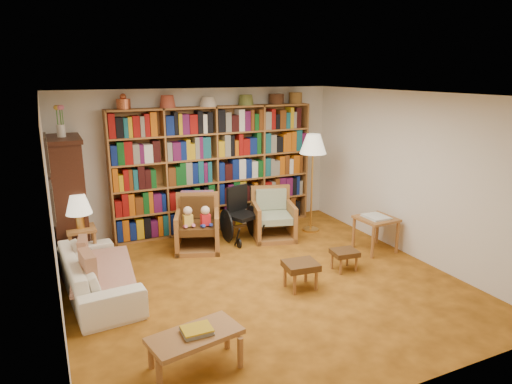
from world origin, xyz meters
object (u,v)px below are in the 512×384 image
footstool_b (345,254)px  side_table_lamp (82,238)px  footstool_a (301,267)px  armchair_sage (271,218)px  sofa (98,273)px  coffee_table (195,338)px  armchair_leather (196,226)px  floor_lamp (313,148)px  side_table_papers (376,222)px  wheelchair (240,216)px

footstool_b → side_table_lamp: bearing=153.0°
footstool_a → footstool_b: bearing=14.8°
armchair_sage → footstool_b: 1.72m
sofa → footstool_b: sofa is taller
footstool_b → coffee_table: bearing=-154.5°
coffee_table → armchair_sage: bearing=52.0°
armchair_leather → side_table_lamp: bearing=-179.3°
side_table_lamp → coffee_table: size_ratio=0.63×
armchair_sage → floor_lamp: (0.78, -0.03, 1.17)m
footstool_a → coffee_table: 2.04m
sofa → side_table_lamp: 1.00m
sofa → armchair_sage: size_ratio=2.16×
sofa → footstool_b: (3.28, -0.74, -0.03)m
footstool_b → side_table_papers: bearing=25.2°
floor_lamp → footstool_b: size_ratio=4.44×
wheelchair → floor_lamp: 1.71m
armchair_leather → footstool_a: (0.80, -1.97, -0.06)m
armchair_leather → wheelchair: wheelchair is taller
coffee_table → armchair_leather: bearing=72.2°
armchair_leather → sofa: bearing=-148.3°
sofa → footstool_b: 3.37m
sofa → wheelchair: bearing=-71.1°
floor_lamp → side_table_lamp: bearing=179.0°
side_table_papers → sofa: bearing=175.6°
side_table_lamp → floor_lamp: floor_lamp is taller
sofa → footstool_a: size_ratio=4.06×
sofa → floor_lamp: bearing=-80.7°
sofa → side_table_lamp: size_ratio=3.20×
side_table_papers → coffee_table: bearing=-154.6°
floor_lamp → side_table_papers: bearing=-70.8°
floor_lamp → side_table_papers: 1.67m
side_table_papers → footstool_a: side_table_papers is taller
wheelchair → side_table_papers: (1.75, -1.37, 0.05)m
armchair_leather → coffee_table: 3.15m
armchair_sage → side_table_papers: armchair_sage is taller
armchair_leather → coffee_table: (-0.96, -2.99, -0.04)m
side_table_lamp → side_table_papers: bearing=-17.0°
footstool_b → footstool_a: bearing=-165.2°
footstool_a → footstool_b: 0.89m
armchair_leather → armchair_sage: armchair_leather is taller
footstool_b → floor_lamp: bearing=74.6°
wheelchair → footstool_a: size_ratio=1.95×
armchair_leather → side_table_papers: armchair_leather is taller
armchair_leather → side_table_papers: size_ratio=1.60×
sofa → floor_lamp: size_ratio=1.09×
armchair_sage → footstool_b: armchair_sage is taller
armchair_sage → footstool_a: (-0.53, -1.91, -0.03)m
wheelchair → footstool_b: (0.86, -1.79, -0.17)m
floor_lamp → footstool_a: 2.59m
sofa → side_table_papers: (4.17, -0.32, 0.19)m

